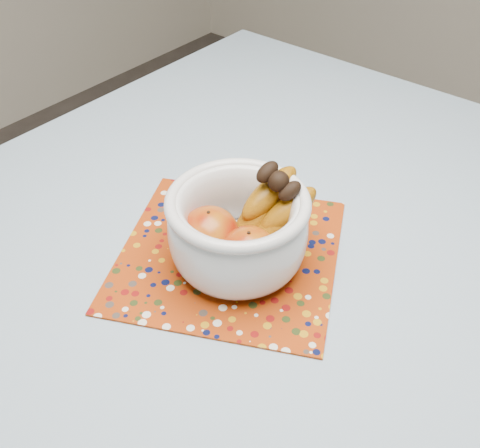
# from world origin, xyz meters

# --- Properties ---
(table) EXTENTS (1.20, 1.20, 0.75)m
(table) POSITION_xyz_m (0.00, 0.00, 0.67)
(table) COLOR brown
(table) RESTS_ON ground
(tablecloth) EXTENTS (1.32, 1.32, 0.01)m
(tablecloth) POSITION_xyz_m (0.00, 0.00, 0.76)
(tablecloth) COLOR slate
(tablecloth) RESTS_ON table
(placemat) EXTENTS (0.46, 0.46, 0.00)m
(placemat) POSITION_xyz_m (-0.08, -0.09, 0.76)
(placemat) COLOR #8D2D07
(placemat) RESTS_ON tablecloth
(fruit_bowl) EXTENTS (0.23, 0.23, 0.17)m
(fruit_bowl) POSITION_xyz_m (-0.05, -0.09, 0.84)
(fruit_bowl) COLOR silver
(fruit_bowl) RESTS_ON placemat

